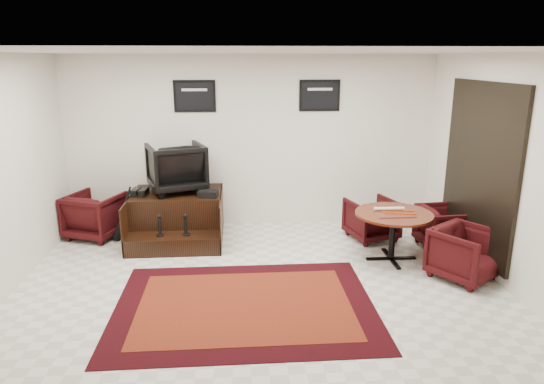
{
  "coord_description": "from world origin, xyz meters",
  "views": [
    {
      "loc": [
        -0.26,
        -5.38,
        2.73
      ],
      "look_at": [
        0.21,
        0.9,
        0.99
      ],
      "focal_mm": 32.0,
      "sensor_mm": 36.0,
      "label": 1
    }
  ],
  "objects_px": {
    "shine_chair": "(176,165)",
    "armchair_side": "(95,213)",
    "meeting_table": "(394,219)",
    "table_chair_corner": "(465,251)",
    "table_chair_back": "(372,217)",
    "table_chair_window": "(445,225)",
    "shine_podium": "(178,217)"
  },
  "relations": [
    {
      "from": "armchair_side",
      "to": "table_chair_back",
      "type": "bearing_deg",
      "value": -164.16
    },
    {
      "from": "shine_podium",
      "to": "table_chair_corner",
      "type": "bearing_deg",
      "value": -25.0
    },
    {
      "from": "shine_podium",
      "to": "armchair_side",
      "type": "relative_size",
      "value": 1.83
    },
    {
      "from": "meeting_table",
      "to": "table_chair_window",
      "type": "bearing_deg",
      "value": 22.59
    },
    {
      "from": "shine_chair",
      "to": "table_chair_corner",
      "type": "bearing_deg",
      "value": 134.13
    },
    {
      "from": "shine_chair",
      "to": "armchair_side",
      "type": "xyz_separation_m",
      "value": [
        -1.29,
        -0.02,
        -0.74
      ]
    },
    {
      "from": "shine_chair",
      "to": "table_chair_back",
      "type": "relative_size",
      "value": 1.2
    },
    {
      "from": "meeting_table",
      "to": "table_chair_back",
      "type": "height_order",
      "value": "table_chair_back"
    },
    {
      "from": "armchair_side",
      "to": "table_chair_window",
      "type": "distance_m",
      "value": 5.35
    },
    {
      "from": "shine_podium",
      "to": "meeting_table",
      "type": "relative_size",
      "value": 1.36
    },
    {
      "from": "shine_chair",
      "to": "table_chair_window",
      "type": "xyz_separation_m",
      "value": [
        3.98,
        -0.89,
        -0.79
      ]
    },
    {
      "from": "shine_chair",
      "to": "armchair_side",
      "type": "relative_size",
      "value": 1.07
    },
    {
      "from": "table_chair_window",
      "to": "table_chair_corner",
      "type": "xyz_separation_m",
      "value": [
        -0.17,
        -1.03,
        0.02
      ]
    },
    {
      "from": "shine_chair",
      "to": "meeting_table",
      "type": "bearing_deg",
      "value": 138.54
    },
    {
      "from": "shine_chair",
      "to": "meeting_table",
      "type": "xyz_separation_m",
      "value": [
        3.07,
        -1.26,
        -0.53
      ]
    },
    {
      "from": "meeting_table",
      "to": "table_chair_window",
      "type": "xyz_separation_m",
      "value": [
        0.91,
        0.38,
        -0.25
      ]
    },
    {
      "from": "shine_podium",
      "to": "armchair_side",
      "type": "height_order",
      "value": "armchair_side"
    },
    {
      "from": "meeting_table",
      "to": "table_chair_corner",
      "type": "xyz_separation_m",
      "value": [
        0.73,
        -0.66,
        -0.23
      ]
    },
    {
      "from": "shine_chair",
      "to": "shine_podium",
      "type": "bearing_deg",
      "value": 70.89
    },
    {
      "from": "table_chair_back",
      "to": "table_chair_corner",
      "type": "relative_size",
      "value": 0.94
    },
    {
      "from": "table_chair_back",
      "to": "table_chair_corner",
      "type": "xyz_separation_m",
      "value": [
        0.8,
        -1.5,
        0.02
      ]
    },
    {
      "from": "table_chair_window",
      "to": "table_chair_corner",
      "type": "bearing_deg",
      "value": 165.73
    },
    {
      "from": "table_chair_window",
      "to": "table_chair_corner",
      "type": "height_order",
      "value": "table_chair_corner"
    },
    {
      "from": "shine_podium",
      "to": "shine_chair",
      "type": "distance_m",
      "value": 0.82
    },
    {
      "from": "shine_podium",
      "to": "shine_chair",
      "type": "relative_size",
      "value": 1.71
    },
    {
      "from": "shine_podium",
      "to": "shine_chair",
      "type": "xyz_separation_m",
      "value": [
        0.0,
        0.14,
        0.8
      ]
    },
    {
      "from": "table_chair_window",
      "to": "table_chair_back",
      "type": "bearing_deg",
      "value": 59.81
    },
    {
      "from": "shine_chair",
      "to": "table_chair_window",
      "type": "height_order",
      "value": "shine_chair"
    },
    {
      "from": "shine_podium",
      "to": "table_chair_window",
      "type": "xyz_separation_m",
      "value": [
        3.98,
        -0.74,
        0.02
      ]
    },
    {
      "from": "meeting_table",
      "to": "table_chair_corner",
      "type": "height_order",
      "value": "table_chair_corner"
    },
    {
      "from": "table_chair_back",
      "to": "table_chair_corner",
      "type": "distance_m",
      "value": 1.7
    },
    {
      "from": "table_chair_corner",
      "to": "meeting_table",
      "type": "bearing_deg",
      "value": 103.36
    }
  ]
}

